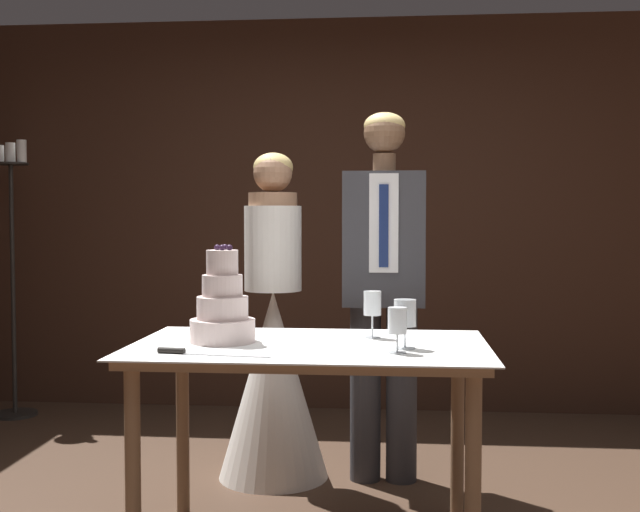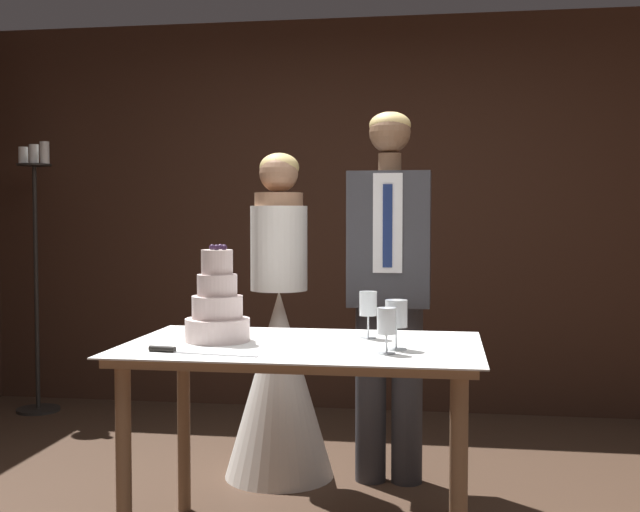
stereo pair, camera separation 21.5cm
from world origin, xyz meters
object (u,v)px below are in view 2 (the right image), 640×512
bride (279,360)px  candle_stand (36,275)px  cake_table (303,368)px  tiered_cake (217,308)px  wine_glass_near (368,306)px  wine_glass_far (387,324)px  wine_glass_middle (396,316)px  cake_knife (182,351)px  groom (389,279)px

bride → candle_stand: 2.16m
cake_table → candle_stand: candle_stand is taller
tiered_cake → wine_glass_near: size_ratio=2.01×
tiered_cake → cake_table: bearing=-2.0°
wine_glass_far → candle_stand: size_ratio=0.09×
cake_table → bride: bride is taller
cake_table → tiered_cake: 0.41m
wine_glass_middle → wine_glass_far: wine_glass_middle is taller
wine_glass_far → bride: (-0.60, 1.04, -0.33)m
tiered_cake → candle_stand: candle_stand is taller
tiered_cake → cake_knife: bearing=-99.8°
wine_glass_near → wine_glass_middle: size_ratio=1.04×
bride → wine_glass_far: bearing=-59.8°
tiered_cake → cake_knife: 0.31m
wine_glass_near → groom: bearing=86.9°
groom → wine_glass_near: bearing=-93.1°
tiered_cake → bride: 0.92m
cake_table → wine_glass_far: wine_glass_far is taller
tiered_cake → bride: bearing=85.3°
tiered_cake → groom: size_ratio=0.21×
tiered_cake → wine_glass_far: size_ratio=2.31×
bride → wine_glass_near: bearing=-53.6°
tiered_cake → wine_glass_far: 0.70m
cake_table → tiered_cake: (-0.34, 0.01, 0.22)m
tiered_cake → candle_stand: bearing=133.1°
wine_glass_far → candle_stand: 3.23m
wine_glass_middle → bride: 1.18m
wine_glass_far → groom: size_ratio=0.09×
wine_glass_near → bride: (-0.51, 0.69, -0.35)m
candle_stand → cake_knife: bearing=-51.6°
wine_glass_middle → candle_stand: 3.19m
tiered_cake → wine_glass_middle: bearing=-7.4°
bride → wine_glass_middle: bearing=-56.0°
wine_glass_middle → candle_stand: (-2.48, 1.99, -0.02)m
tiered_cake → wine_glass_far: tiered_cake is taller
wine_glass_middle → groom: bearing=95.5°
cake_knife → wine_glass_near: 0.78m
cake_table → wine_glass_far: 0.43m
tiered_cake → groom: (0.61, 0.85, 0.06)m
wine_glass_near → groom: 0.69m
wine_glass_near → wine_glass_middle: bearing=-63.3°
cake_table → groom: bearing=72.5°
groom → wine_glass_middle: bearing=-84.5°
cake_table → wine_glass_middle: (0.36, -0.08, 0.22)m
tiered_cake → candle_stand: 2.61m
wine_glass_middle → candle_stand: bearing=141.2°
bride → cake_table: bearing=-72.5°
tiered_cake → wine_glass_middle: 0.71m
wine_glass_middle → wine_glass_far: size_ratio=1.11×
cake_knife → candle_stand: size_ratio=0.23×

